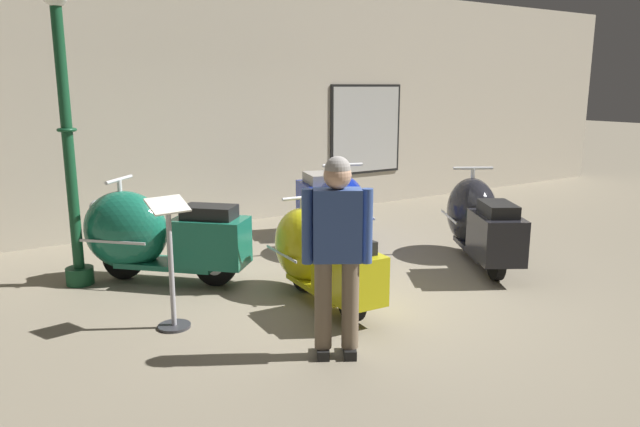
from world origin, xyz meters
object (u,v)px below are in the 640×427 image
at_px(lamppost, 68,142).
at_px(info_stanchion, 172,275).
at_px(scooter_2, 334,208).
at_px(scooter_3, 478,220).
at_px(visitor_0, 337,244).
at_px(scooter_1, 316,255).
at_px(scooter_0, 151,235).

xyz_separation_m(lamppost, info_stanchion, (0.45, -1.64, -1.01)).
xyz_separation_m(scooter_2, scooter_3, (1.09, -1.42, -0.02)).
height_order(scooter_3, lamppost, lamppost).
bearing_deg(visitor_0, lamppost, 55.65).
height_order(scooter_1, scooter_2, scooter_2).
relative_size(scooter_0, scooter_3, 0.92).
xyz_separation_m(scooter_1, visitor_0, (-0.53, -1.14, 0.45)).
height_order(scooter_2, lamppost, lamppost).
bearing_deg(info_stanchion, lamppost, 105.30).
relative_size(scooter_1, visitor_0, 1.05).
xyz_separation_m(scooter_0, visitor_0, (0.64, -2.55, 0.39)).
relative_size(scooter_3, info_stanchion, 1.57).
height_order(scooter_0, scooter_1, scooter_0).
bearing_deg(info_stanchion, visitor_0, -54.20).
bearing_deg(visitor_0, scooter_3, -36.14).
bearing_deg(scooter_3, info_stanchion, 120.77).
bearing_deg(info_stanchion, scooter_3, -0.05).
xyz_separation_m(scooter_0, scooter_3, (3.47, -1.35, -0.01)).
relative_size(scooter_1, lamppost, 0.54).
relative_size(scooter_2, visitor_0, 1.24).
distance_m(scooter_1, lamppost, 2.73).
bearing_deg(scooter_0, scooter_3, -156.75).
bearing_deg(scooter_1, scooter_3, -85.00).
bearing_deg(scooter_3, lamppost, 99.17).
bearing_deg(scooter_3, scooter_1, 122.52).
bearing_deg(scooter_0, scooter_2, -133.80).
bearing_deg(scooter_0, visitor_0, 148.47).
bearing_deg(scooter_0, scooter_1, 174.08).
relative_size(scooter_0, info_stanchion, 1.45).
height_order(scooter_0, lamppost, lamppost).
bearing_deg(visitor_0, info_stanchion, 66.61).
height_order(scooter_2, info_stanchion, info_stanchion).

